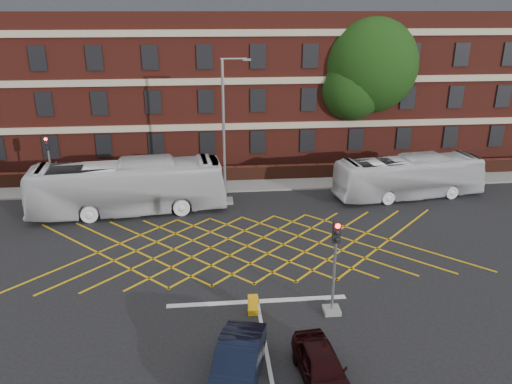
{
  "coord_description": "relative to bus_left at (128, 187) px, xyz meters",
  "views": [
    {
      "loc": [
        -1.92,
        -22.48,
        12.31
      ],
      "look_at": [
        0.43,
        1.5,
        3.34
      ],
      "focal_mm": 35.0,
      "sensor_mm": 36.0,
      "label": 1
    }
  ],
  "objects": [
    {
      "name": "boundary_wall",
      "position": [
        7.04,
        5.41,
        -1.14
      ],
      "size": [
        56.0,
        0.5,
        1.1
      ],
      "primitive_type": "cube",
      "color": "#451C12",
      "rests_on": "ground"
    },
    {
      "name": "car_navy",
      "position": [
        5.85,
        -16.03,
        -0.98
      ],
      "size": [
        2.49,
        4.55,
        1.42
      ],
      "primitive_type": "imported",
      "rotation": [
        0.0,
        0.0,
        -0.24
      ],
      "color": "black",
      "rests_on": "ground"
    },
    {
      "name": "direction_signs",
      "position": [
        -5.47,
        4.2,
        -0.31
      ],
      "size": [
        1.1,
        0.16,
        2.2
      ],
      "color": "gray",
      "rests_on": "ground"
    },
    {
      "name": "far_pavement",
      "position": [
        7.04,
        4.41,
        -1.63
      ],
      "size": [
        60.0,
        3.0,
        0.12
      ],
      "primitive_type": "cube",
      "color": "slate",
      "rests_on": "ground"
    },
    {
      "name": "stop_line",
      "position": [
        7.04,
        -11.09,
        -1.68
      ],
      "size": [
        8.0,
        0.3,
        0.02
      ],
      "primitive_type": "cube",
      "color": "silver",
      "rests_on": "ground"
    },
    {
      "name": "street_lamp",
      "position": [
        6.17,
        1.06,
        1.58
      ],
      "size": [
        2.25,
        1.0,
        9.4
      ],
      "color": "slate",
      "rests_on": "ground"
    },
    {
      "name": "traffic_light_near",
      "position": [
        10.13,
        -12.24,
        0.08
      ],
      "size": [
        0.7,
        0.7,
        4.27
      ],
      "color": "slate",
      "rests_on": "ground"
    },
    {
      "name": "car_maroon",
      "position": [
        8.76,
        -16.33,
        -1.06
      ],
      "size": [
        1.8,
        3.82,
        1.26
      ],
      "primitive_type": "imported",
      "rotation": [
        0.0,
        0.0,
        0.08
      ],
      "color": "black",
      "rests_on": "ground"
    },
    {
      "name": "bus_left",
      "position": [
        0.0,
        0.0,
        0.0
      ],
      "size": [
        12.34,
        3.99,
        3.38
      ],
      "primitive_type": "imported",
      "rotation": [
        0.0,
        0.0,
        1.67
      ],
      "color": "silver",
      "rests_on": "ground"
    },
    {
      "name": "box_junction_hatching",
      "position": [
        7.04,
        -5.59,
        -1.68
      ],
      "size": [
        8.22,
        8.22,
        0.02
      ],
      "primitive_type": "cube",
      "rotation": [
        0.0,
        0.0,
        0.79
      ],
      "color": "#CC990C",
      "rests_on": "ground"
    },
    {
      "name": "victorian_building",
      "position": [
        7.28,
        14.41,
        6.15
      ],
      "size": [
        51.0,
        12.17,
        20.4
      ],
      "color": "#5E2018",
      "rests_on": "ground"
    },
    {
      "name": "utility_cabinet",
      "position": [
        6.77,
        -11.99,
        -1.27
      ],
      "size": [
        0.42,
        0.39,
        0.84
      ],
      "primitive_type": "cube",
      "color": "#DF9F0D",
      "rests_on": "ground"
    },
    {
      "name": "ground",
      "position": [
        7.04,
        -7.59,
        -1.69
      ],
      "size": [
        120.0,
        120.0,
        0.0
      ],
      "primitive_type": "plane",
      "color": "black",
      "rests_on": "ground"
    },
    {
      "name": "traffic_light_far",
      "position": [
        -5.56,
        3.23,
        0.08
      ],
      "size": [
        0.7,
        0.7,
        4.27
      ],
      "color": "slate",
      "rests_on": "ground"
    },
    {
      "name": "deciduous_tree",
      "position": [
        17.98,
        9.5,
        5.76
      ],
      "size": [
        7.85,
        7.7,
        11.84
      ],
      "color": "black",
      "rests_on": "ground"
    },
    {
      "name": "bus_right",
      "position": [
        18.63,
        0.92,
        -0.26
      ],
      "size": [
        10.51,
        3.7,
        2.87
      ],
      "primitive_type": "imported",
      "rotation": [
        0.0,
        0.0,
        1.7
      ],
      "color": "silver",
      "rests_on": "ground"
    }
  ]
}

